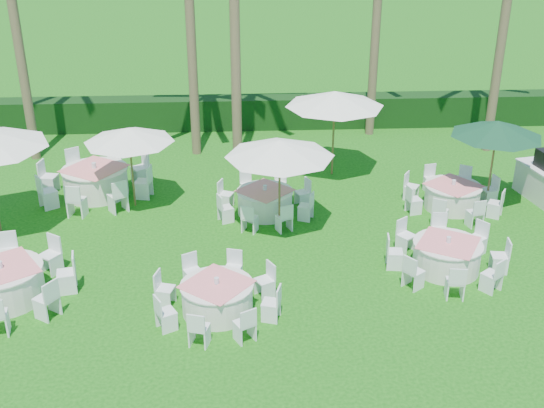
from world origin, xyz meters
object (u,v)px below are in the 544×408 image
at_px(banquet_table_b, 217,297).
at_px(banquet_table_c, 447,255).
at_px(banquet_table_d, 96,181).
at_px(umbrella_green, 497,129).
at_px(umbrella_b, 280,148).
at_px(banquet_table_f, 452,196).
at_px(banquet_table_a, 3,283).
at_px(umbrella_c, 129,135).
at_px(banquet_table_e, 265,201).
at_px(umbrella_d, 335,99).

height_order(banquet_table_b, banquet_table_c, banquet_table_c).
distance_m(banquet_table_d, umbrella_green, 11.92).
xyz_separation_m(umbrella_b, umbrella_green, (6.26, 1.32, -0.02)).
xyz_separation_m(banquet_table_b, umbrella_b, (1.62, 3.89, 2.01)).
relative_size(banquet_table_d, banquet_table_f, 1.21).
height_order(banquet_table_c, umbrella_green, umbrella_green).
bearing_deg(banquet_table_a, umbrella_green, 19.13).
distance_m(banquet_table_a, banquet_table_b, 4.94).
bearing_deg(banquet_table_b, banquet_table_f, 36.61).
distance_m(umbrella_b, umbrella_c, 4.53).
xyz_separation_m(banquet_table_f, umbrella_green, (1.12, 0.18, 1.98)).
bearing_deg(banquet_table_d, banquet_table_e, -17.21).
bearing_deg(banquet_table_c, umbrella_c, 153.09).
bearing_deg(banquet_table_e, umbrella_d, 50.41).
distance_m(banquet_table_a, banquet_table_f, 12.39).
bearing_deg(umbrella_green, umbrella_b, -168.09).
bearing_deg(banquet_table_b, banquet_table_c, 15.40).
xyz_separation_m(banquet_table_a, banquet_table_f, (11.64, 4.24, -0.05)).
bearing_deg(umbrella_b, banquet_table_a, -154.45).
xyz_separation_m(banquet_table_c, umbrella_c, (-8.13, 4.13, 1.82)).
relative_size(banquet_table_b, umbrella_c, 1.09).
bearing_deg(banquet_table_a, banquet_table_c, 4.14).
distance_m(umbrella_b, umbrella_green, 6.40).
xyz_separation_m(banquet_table_a, banquet_table_e, (6.15, 4.17, -0.05)).
distance_m(banquet_table_b, banquet_table_f, 8.43).
height_order(banquet_table_c, umbrella_d, umbrella_d).
bearing_deg(umbrella_b, banquet_table_d, 154.05).
height_order(banquet_table_d, banquet_table_f, banquet_table_d).
bearing_deg(banquet_table_f, umbrella_green, 9.20).
bearing_deg(banquet_table_d, umbrella_c, -34.26).
bearing_deg(umbrella_b, banquet_table_e, 107.88).
bearing_deg(banquet_table_d, banquet_table_a, -100.49).
xyz_separation_m(banquet_table_b, banquet_table_d, (-3.81, 6.53, 0.08)).
xyz_separation_m(banquet_table_b, banquet_table_e, (1.28, 4.95, -0.00)).
bearing_deg(umbrella_c, umbrella_green, -2.52).
xyz_separation_m(banquet_table_e, banquet_table_f, (5.49, 0.07, 0.00)).
bearing_deg(banquet_table_d, umbrella_d, 9.43).
bearing_deg(banquet_table_f, banquet_table_e, -179.26).
relative_size(banquet_table_d, umbrella_d, 1.12).
relative_size(banquet_table_f, umbrella_green, 1.09).
xyz_separation_m(banquet_table_a, umbrella_green, (12.76, 4.43, 1.93)).
distance_m(banquet_table_c, umbrella_green, 4.75).
xyz_separation_m(banquet_table_f, umbrella_c, (-9.30, 0.64, 1.83)).
bearing_deg(umbrella_green, banquet_table_d, 173.54).
distance_m(banquet_table_d, umbrella_c, 2.33).
distance_m(banquet_table_e, umbrella_c, 4.29).
height_order(banquet_table_d, umbrella_b, umbrella_b).
bearing_deg(banquet_table_d, banquet_table_f, -8.10).
height_order(banquet_table_a, umbrella_d, umbrella_d).
bearing_deg(banquet_table_f, banquet_table_c, -108.63).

